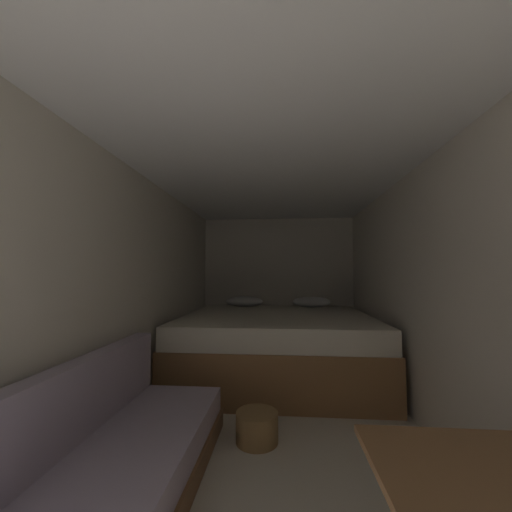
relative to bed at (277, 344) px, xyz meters
The scene contains 8 objects.
ground_plane 1.47m from the bed, 90.00° to the right, with size 7.01×7.01×0.00m, color beige.
wall_back 1.30m from the bed, 90.00° to the left, with size 2.46×0.05×2.13m, color beige.
wall_left 1.99m from the bed, 130.24° to the right, with size 0.05×5.01×2.13m, color beige.
wall_right 1.99m from the bed, 49.76° to the right, with size 0.05×5.01×2.13m, color beige.
ceiling_slab 2.28m from the bed, 90.00° to the right, with size 2.46×5.01×0.05m, color white.
bed is the anchor object (origin of this frame).
sofa_left 2.59m from the bed, 109.19° to the right, with size 0.74×2.35×0.75m.
wicker_basket 1.52m from the bed, 94.75° to the right, with size 0.31×0.31×0.21m.
Camera 1 is at (0.07, -0.67, 1.25)m, focal length 21.55 mm.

